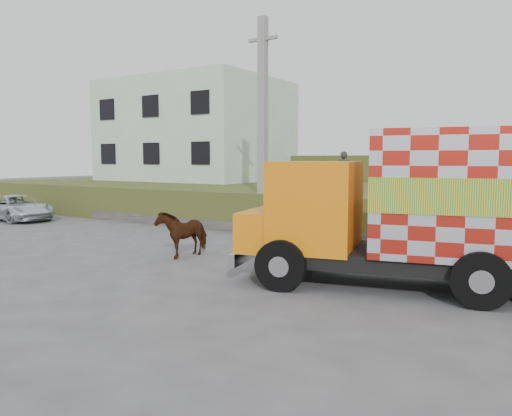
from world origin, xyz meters
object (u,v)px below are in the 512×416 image
Objects in this scene: cargo_truck at (436,209)px; cow at (183,233)px; utility_pole at (263,125)px; pedestrian at (343,172)px; suv at (17,208)px.

cargo_truck is 7.11m from cow.
cargo_truck reaches higher than cow.
utility_pole is at bearing 132.43° from cargo_truck.
cow is (0.49, -5.18, -3.40)m from utility_pole.
utility_pole is 3.70m from pedestrian.
cow reaches higher than suv.
utility_pole is at bearing -70.34° from suv.
pedestrian is (1.83, 7.45, 1.63)m from cow.
utility_pole reaches higher than pedestrian.
pedestrian is at bearing 111.92° from cargo_truck.
pedestrian is at bearing -63.89° from suv.
pedestrian is (-5.19, 7.46, 0.55)m from cargo_truck.
cow is 0.38× the size of suv.
cargo_truck is 9.10m from pedestrian.
utility_pole is 12.34m from suv.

